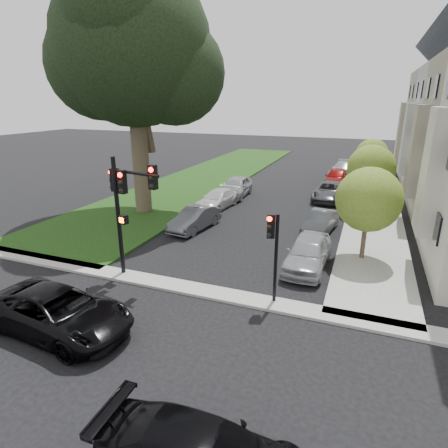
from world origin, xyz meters
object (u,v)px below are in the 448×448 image
(car_parked_0, at_px, (308,252))
(car_parked_4, at_px, (343,169))
(car_parked_5, at_px, (195,219))
(car_parked_7, at_px, (236,187))
(car_parked_3, at_px, (337,177))
(car_parked_6, at_px, (218,199))
(small_tree_a, at_px, (369,200))
(traffic_signal_secondary, at_px, (273,242))
(car_parked_1, at_px, (320,222))
(small_tree_b, at_px, (371,169))
(small_tree_c, at_px, (372,155))
(car_parked_2, at_px, (330,191))
(car_cross_near, at_px, (58,312))
(traffic_signal_main, at_px, (125,197))
(eucalyptus, at_px, (132,47))

(car_parked_0, bearing_deg, car_parked_4, 91.78)
(car_parked_5, height_order, car_parked_7, car_parked_7)
(car_parked_3, distance_m, car_parked_6, 12.96)
(car_parked_6, height_order, car_parked_7, car_parked_7)
(small_tree_a, relative_size, car_parked_7, 0.98)
(traffic_signal_secondary, xyz_separation_m, car_parked_7, (-6.85, 15.40, -1.73))
(car_parked_1, relative_size, car_parked_5, 0.95)
(small_tree_b, height_order, car_parked_0, small_tree_b)
(small_tree_c, xyz_separation_m, car_parked_2, (-2.75, -6.32, -2.14))
(small_tree_b, xyz_separation_m, traffic_signal_secondary, (-3.16, -14.04, -0.61))
(small_tree_c, bearing_deg, car_parked_6, -131.29)
(small_tree_b, distance_m, car_parked_2, 4.70)
(car_cross_near, distance_m, car_parked_0, 10.81)
(traffic_signal_main, bearing_deg, traffic_signal_secondary, -0.37)
(car_parked_6, bearing_deg, car_parked_3, 62.18)
(car_parked_3, relative_size, car_parked_6, 1.06)
(car_parked_1, bearing_deg, small_tree_b, 72.09)
(car_parked_4, distance_m, car_parked_6, 17.08)
(small_tree_c, relative_size, car_parked_1, 1.10)
(traffic_signal_main, bearing_deg, car_parked_5, 90.46)
(small_tree_c, bearing_deg, car_parked_2, -113.48)
(car_parked_4, bearing_deg, car_parked_3, -86.36)
(traffic_signal_main, xyz_separation_m, car_parked_0, (7.22, 3.72, -2.91))
(small_tree_c, height_order, car_parked_7, small_tree_c)
(small_tree_b, bearing_deg, car_parked_6, -167.17)
(car_parked_4, bearing_deg, car_parked_7, -116.57)
(small_tree_b, xyz_separation_m, car_parked_4, (-2.54, 12.98, -2.40))
(car_cross_near, bearing_deg, car_parked_6, 7.32)
(small_tree_c, height_order, car_cross_near, small_tree_c)
(car_parked_4, xyz_separation_m, car_parked_5, (-7.09, -20.22, -0.07))
(traffic_signal_secondary, height_order, car_parked_5, traffic_signal_secondary)
(eucalyptus, height_order, car_parked_5, eucalyptus)
(small_tree_a, relative_size, small_tree_c, 1.08)
(eucalyptus, relative_size, car_parked_4, 3.01)
(car_parked_2, xyz_separation_m, car_parked_6, (-7.40, -5.23, -0.06))
(small_tree_a, xyz_separation_m, traffic_signal_secondary, (-3.16, -5.66, -0.53))
(car_parked_2, xyz_separation_m, car_parked_4, (0.20, 10.05, 0.05))
(car_cross_near, relative_size, car_parked_7, 1.14)
(traffic_signal_main, xyz_separation_m, car_parked_2, (6.83, 16.93, -2.97))
(small_tree_c, height_order, traffic_signal_secondary, small_tree_c)
(car_parked_0, bearing_deg, car_parked_3, 92.52)
(small_tree_b, relative_size, traffic_signal_secondary, 1.30)
(car_cross_near, xyz_separation_m, car_parked_2, (6.68, 21.39, -0.05))
(traffic_signal_secondary, xyz_separation_m, car_parked_0, (0.80, 3.76, -1.77))
(small_tree_b, xyz_separation_m, car_cross_near, (-9.42, -18.47, -2.40))
(car_parked_0, xyz_separation_m, car_parked_5, (-7.27, 3.04, -0.09))
(car_parked_3, bearing_deg, small_tree_a, -78.55)
(eucalyptus, relative_size, small_tree_c, 3.63)
(car_parked_1, relative_size, car_parked_6, 0.87)
(traffic_signal_secondary, bearing_deg, car_parked_1, 85.57)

